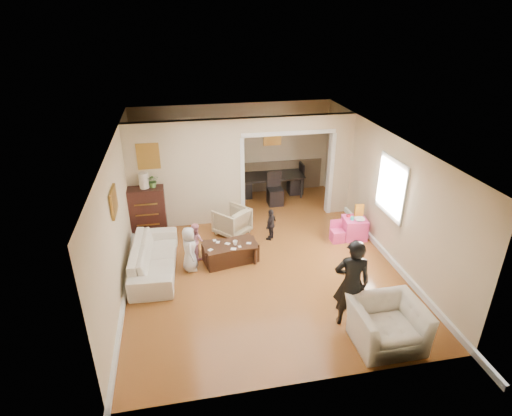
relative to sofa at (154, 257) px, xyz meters
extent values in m
plane|color=#A45F2A|center=(2.18, 0.17, -0.31)|extent=(7.00, 7.00, 0.00)
cube|color=#C2B18E|center=(0.80, 1.97, 0.99)|extent=(2.75, 0.18, 2.60)
cube|color=#C2B18E|center=(4.65, 1.97, 0.99)|extent=(0.55, 0.18, 2.60)
cube|color=#C2B18E|center=(3.28, 1.97, 2.12)|extent=(2.22, 0.18, 0.35)
cube|color=white|center=(4.91, -0.23, 1.24)|extent=(0.03, 0.95, 1.10)
cube|color=brown|center=(-0.02, 1.87, 1.54)|extent=(0.45, 0.03, 0.55)
cube|color=brown|center=(-0.53, -0.43, 1.49)|extent=(0.03, 0.55, 0.40)
cube|color=brown|center=(3.28, 3.61, 1.39)|extent=(0.45, 0.03, 0.55)
imported|color=white|center=(0.00, 0.00, 0.00)|extent=(0.95, 2.17, 0.62)
imported|color=#C2B086|center=(1.77, 1.25, 0.02)|extent=(1.00, 1.00, 0.65)
imported|color=white|center=(3.68, -2.78, 0.05)|extent=(1.10, 0.96, 0.71)
cube|color=black|center=(-0.17, 1.71, 0.27)|extent=(0.84, 0.47, 1.15)
cylinder|color=beige|center=(-0.17, 1.71, 1.02)|extent=(0.22, 0.22, 0.36)
imported|color=#486F31|center=(0.03, 1.71, 1.00)|extent=(0.28, 0.25, 0.32)
cube|color=#321710|center=(1.56, 0.06, -0.10)|extent=(1.19, 0.77, 0.41)
imported|color=white|center=(1.66, 0.01, 0.15)|extent=(0.12, 0.12, 0.09)
cube|color=#FF439A|center=(4.55, 0.52, -0.06)|extent=(0.56, 0.56, 0.49)
cube|color=gold|center=(4.67, 0.62, 0.33)|extent=(0.21, 0.09, 0.30)
cylinder|color=#29D0C5|center=(4.45, 0.47, 0.22)|extent=(0.08, 0.08, 0.08)
cube|color=red|center=(4.43, 0.64, 0.21)|extent=(0.09, 0.08, 0.05)
imported|color=white|center=(4.60, 0.40, 0.21)|extent=(0.26, 0.26, 0.06)
imported|color=black|center=(3.16, 3.31, 0.01)|extent=(1.85, 1.04, 0.64)
imported|color=black|center=(3.26, -2.24, 0.50)|extent=(0.67, 0.52, 1.62)
imported|color=silver|center=(0.71, -0.09, 0.17)|extent=(0.32, 0.48, 0.96)
imported|color=pink|center=(0.86, 0.36, 0.10)|extent=(0.47, 0.50, 0.81)
imported|color=black|center=(2.61, 0.81, 0.07)|extent=(0.43, 0.47, 0.77)
cube|color=white|center=(1.51, 0.08, 0.11)|extent=(0.13, 0.13, 0.00)
cube|color=white|center=(1.74, -0.09, 0.11)|extent=(0.07, 0.09, 0.00)
cube|color=white|center=(1.26, 0.27, 0.11)|extent=(0.07, 0.09, 0.00)
cube|color=white|center=(1.60, -0.15, 0.11)|extent=(0.13, 0.12, 0.00)
cube|color=white|center=(1.32, 0.18, 0.11)|extent=(0.10, 0.11, 0.00)
cube|color=white|center=(1.13, -0.10, 0.11)|extent=(0.13, 0.13, 0.00)
cube|color=white|center=(1.95, 0.02, 0.11)|extent=(0.12, 0.10, 0.00)
camera|label=1|loc=(0.66, -7.41, 4.54)|focal=29.09mm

